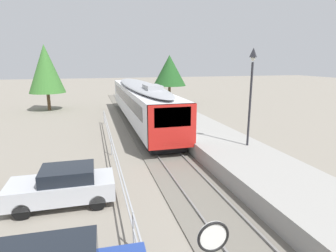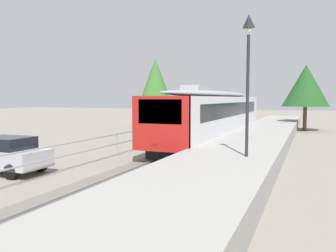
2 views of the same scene
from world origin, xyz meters
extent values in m
plane|color=gray|center=(-3.00, 22.00, 0.00)|extent=(160.00, 160.00, 0.00)
cube|color=#6B665B|center=(0.00, 22.00, 0.03)|extent=(3.20, 60.00, 0.06)
cube|color=slate|center=(-0.72, 22.00, 0.10)|extent=(0.08, 60.00, 0.08)
cube|color=slate|center=(0.72, 22.00, 0.10)|extent=(0.08, 60.00, 0.08)
cube|color=silver|center=(0.00, 29.67, 1.96)|extent=(2.80, 20.99, 2.55)
cube|color=red|center=(0.00, 19.28, 1.96)|extent=(2.80, 0.24, 2.55)
cube|color=black|center=(0.00, 19.20, 2.53)|extent=(2.13, 0.08, 1.12)
cube|color=black|center=(0.00, 29.67, 2.37)|extent=(2.82, 17.63, 0.92)
ellipsoid|color=#9EA0A5|center=(0.00, 29.67, 3.42)|extent=(2.69, 20.15, 0.44)
cube|color=#9EA0A5|center=(0.00, 24.42, 3.70)|extent=(1.10, 2.20, 0.36)
cube|color=#EAE5C6|center=(0.00, 19.21, 0.97)|extent=(1.00, 0.10, 0.20)
cube|color=black|center=(0.00, 21.58, 0.42)|extent=(2.24, 3.20, 0.55)
cube|color=black|center=(0.00, 37.77, 0.42)|extent=(2.24, 3.20, 0.55)
cube|color=#999691|center=(3.25, 22.00, 0.45)|extent=(3.90, 60.00, 0.90)
cylinder|color=#232328|center=(4.10, 18.09, 3.20)|extent=(0.12, 0.12, 4.60)
pyramid|color=#232328|center=(4.10, 18.09, 6.00)|extent=(0.34, 0.34, 0.50)
sphere|color=silver|center=(4.10, 18.09, 5.68)|extent=(0.24, 0.24, 0.24)
cylinder|color=#9EA0A5|center=(-3.30, 21.00, 0.62)|extent=(0.06, 0.06, 1.25)
cylinder|color=#9EA0A5|center=(-3.30, 30.00, 0.62)|extent=(0.06, 0.06, 1.25)
cube|color=#B7BABF|center=(-5.60, 15.48, 0.67)|extent=(4.02, 1.81, 0.72)
cube|color=black|center=(-5.35, 15.47, 1.28)|extent=(2.02, 1.57, 0.50)
cylinder|color=black|center=(-4.29, 14.68, 0.31)|extent=(0.62, 0.21, 0.62)
cylinder|color=black|center=(-4.27, 16.24, 0.31)|extent=(0.62, 0.21, 0.62)
cylinder|color=brown|center=(5.87, 40.88, 1.18)|extent=(0.36, 0.36, 2.36)
cone|color=#1E4C1E|center=(5.87, 40.88, 4.35)|extent=(4.36, 4.36, 3.99)
cylinder|color=brown|center=(-9.06, 39.06, 1.02)|extent=(0.36, 0.36, 2.03)
cone|color=#38702D|center=(-9.06, 39.06, 4.71)|extent=(3.96, 3.96, 5.35)
camera|label=1|loc=(-4.26, 4.61, 5.55)|focal=29.92mm
camera|label=2|loc=(6.31, 4.53, 3.13)|focal=37.68mm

